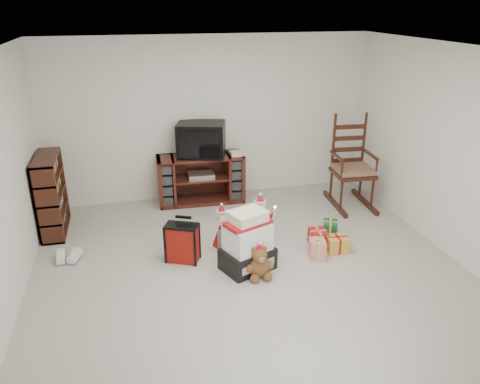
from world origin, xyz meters
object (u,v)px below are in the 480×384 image
santa_figurine (260,223)px  mrs_claus_figurine (222,231)px  rocking_chair (350,173)px  gift_cluster (328,240)px  crt_television (201,140)px  gift_pile (248,245)px  bookshelf (51,196)px  sneaker_pair (68,258)px  teddy_bear (259,264)px  red_suitcase (182,243)px  tv_stand (201,179)px

santa_figurine → mrs_claus_figurine: (-0.52, -0.06, -0.02)m
rocking_chair → gift_cluster: (-0.89, -1.27, -0.38)m
santa_figurine → crt_television: 1.73m
gift_pile → rocking_chair: bearing=14.3°
bookshelf → gift_cluster: bearing=-21.7°
bookshelf → sneaker_pair: bookshelf is taller
gift_cluster → crt_television: (-1.30, 1.89, 0.89)m
teddy_bear → mrs_claus_figurine: bearing=109.1°
gift_cluster → crt_television: 2.46m
teddy_bear → gift_cluster: 1.13m
crt_television → red_suitcase: bearing=-90.8°
gift_cluster → red_suitcase: bearing=175.9°
tv_stand → gift_cluster: (1.32, -1.89, -0.26)m
bookshelf → teddy_bear: bearing=-36.9°
bookshelf → crt_television: (2.14, 0.52, 0.49)m
bookshelf → santa_figurine: size_ratio=1.60×
tv_stand → crt_television: (0.03, -0.00, 0.63)m
red_suitcase → crt_television: size_ratio=0.71×
bookshelf → teddy_bear: (2.39, -1.79, -0.34)m
teddy_bear → red_suitcase: bearing=144.8°
gift_pile → santa_figurine: gift_pile is taller
rocking_chair → santa_figurine: size_ratio=2.16×
gift_pile → sneaker_pair: size_ratio=2.28×
teddy_bear → sneaker_pair: (-2.16, 0.89, -0.13)m
tv_stand → santa_figurine: 1.58m
sneaker_pair → red_suitcase: bearing=-7.8°
tv_stand → mrs_claus_figurine: tv_stand is taller
red_suitcase → sneaker_pair: 1.42m
gift_pile → mrs_claus_figurine: bearing=86.3°
gift_pile → crt_television: bearing=72.4°
santa_figurine → mrs_claus_figurine: 0.52m
mrs_claus_figurine → gift_cluster: (1.31, -0.34, -0.12)m
gift_pile → teddy_bear: gift_pile is taller
gift_pile → teddy_bear: bearing=-91.5°
bookshelf → gift_cluster: size_ratio=1.38×
gift_pile → crt_television: (-0.17, 2.10, 0.69)m
bookshelf → crt_television: size_ratio=1.33×
santa_figurine → sneaker_pair: 2.42m
crt_television → teddy_bear: bearing=-67.3°
red_suitcase → sneaker_pair: bearing=-169.1°
tv_stand → bookshelf: 2.18m
tv_stand → rocking_chair: 2.30m
rocking_chair → sneaker_pair: bearing=-164.5°
bookshelf → rocking_chair: bearing=-1.2°
rocking_chair → crt_television: 2.33m
bookshelf → santa_figurine: bearing=-20.0°
gift_cluster → mrs_claus_figurine: bearing=165.4°
bookshelf → gift_cluster: bookshelf is taller
teddy_bear → santa_figurine: size_ratio=0.58×
rocking_chair → teddy_bear: size_ratio=3.72×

